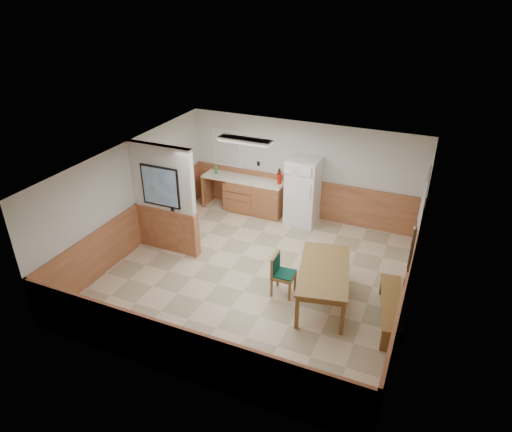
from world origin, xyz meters
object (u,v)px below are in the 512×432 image
at_px(refrigerator, 303,191).
at_px(dining_chair, 280,271).
at_px(dining_table, 324,273).
at_px(soap_bottle, 216,170).
at_px(fire_extinguisher, 279,177).
at_px(dining_bench, 391,306).

distance_m(refrigerator, dining_chair, 3.02).
xyz_separation_m(refrigerator, dining_table, (1.37, -2.90, -0.19)).
height_order(refrigerator, soap_bottle, refrigerator).
relative_size(dining_table, fire_extinguisher, 4.79).
xyz_separation_m(dining_chair, fire_extinguisher, (-1.18, 3.06, 0.59)).
distance_m(refrigerator, soap_bottle, 2.43).
height_order(dining_bench, dining_chair, dining_chair).
bearing_deg(dining_chair, soap_bottle, 132.81).
distance_m(dining_bench, soap_bottle, 5.95).
height_order(dining_table, fire_extinguisher, fire_extinguisher).
height_order(dining_table, dining_chair, dining_chair).
bearing_deg(refrigerator, fire_extinguisher, 172.64).
xyz_separation_m(dining_table, soap_bottle, (-3.80, 2.95, 0.34)).
xyz_separation_m(refrigerator, dining_bench, (2.66, -2.97, -0.51)).
bearing_deg(soap_bottle, dining_bench, -30.70).
xyz_separation_m(dining_table, fire_extinguisher, (-2.04, 3.00, 0.42)).
relative_size(dining_table, dining_bench, 1.16).
distance_m(dining_chair, fire_extinguisher, 3.33).
height_order(refrigerator, dining_bench, refrigerator).
distance_m(dining_table, fire_extinguisher, 3.65).
height_order(dining_bench, soap_bottle, soap_bottle).
relative_size(dining_chair, soap_bottle, 4.13).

